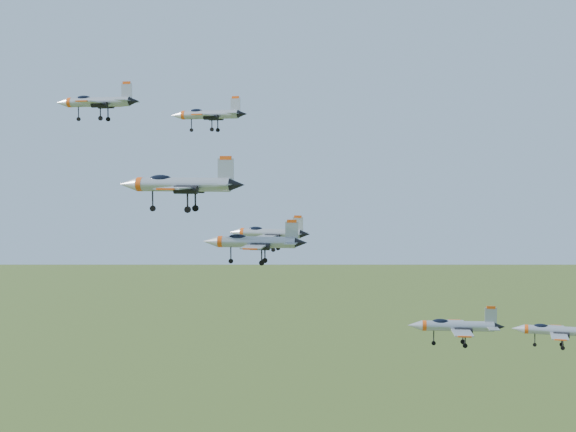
# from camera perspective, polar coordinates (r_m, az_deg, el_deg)

# --- Properties ---
(jet_lead) EXTENTS (12.96, 10.65, 3.47)m
(jet_lead) POSITION_cam_1_polar(r_m,az_deg,el_deg) (118.09, -13.49, 7.91)
(jet_lead) COLOR #989DA4
(jet_left_high) EXTENTS (10.64, 8.83, 2.84)m
(jet_left_high) POSITION_cam_1_polar(r_m,az_deg,el_deg) (104.48, -5.74, 7.20)
(jet_left_high) COLOR #989DA4
(jet_right_high) EXTENTS (13.87, 11.39, 3.72)m
(jet_right_high) POSITION_cam_1_polar(r_m,az_deg,el_deg) (84.73, -7.73, 2.26)
(jet_right_high) COLOR #989DA4
(jet_left_low) EXTENTS (12.03, 9.96, 3.21)m
(jet_left_low) POSITION_cam_1_polar(r_m,az_deg,el_deg) (112.47, -1.43, -1.21)
(jet_left_low) COLOR #989DA4
(jet_right_low) EXTENTS (11.29, 9.35, 3.02)m
(jet_right_low) POSITION_cam_1_polar(r_m,az_deg,el_deg) (84.73, -2.48, -1.84)
(jet_right_low) COLOR #989DA4
(jet_trail) EXTENTS (11.41, 9.53, 3.05)m
(jet_trail) POSITION_cam_1_polar(r_m,az_deg,el_deg) (97.50, 11.78, -7.65)
(jet_trail) COLOR #989DA4
(jet_extra) EXTENTS (10.61, 8.74, 2.84)m
(jet_extra) POSITION_cam_1_polar(r_m,az_deg,el_deg) (106.85, 18.40, -7.72)
(jet_extra) COLOR #989DA4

